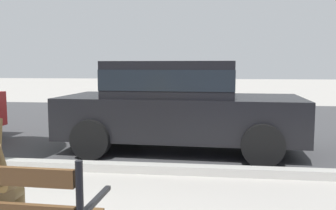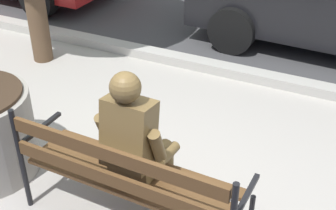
{
  "view_description": "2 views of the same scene",
  "coord_description": "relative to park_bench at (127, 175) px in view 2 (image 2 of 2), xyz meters",
  "views": [
    {
      "loc": [
        1.58,
        -1.96,
        1.48
      ],
      "look_at": [
        0.8,
        4.32,
        0.8
      ],
      "focal_mm": 38.77,
      "sensor_mm": 36.0,
      "label": 1
    },
    {
      "loc": [
        1.36,
        -2.1,
        2.83
      ],
      "look_at": [
        -0.04,
        0.86,
        0.75
      ],
      "focal_mm": 50.1,
      "sensor_mm": 36.0,
      "label": 2
    }
  ],
  "objects": [
    {
      "name": "curb_stone",
      "position": [
        0.04,
        2.75,
        -0.48
      ],
      "size": [
        60.0,
        0.2,
        0.12
      ],
      "primitive_type": "cube",
      "color": "#B2AFA8",
      "rests_on": "ground"
    },
    {
      "name": "park_bench",
      "position": [
        0.0,
        0.0,
        0.0
      ],
      "size": [
        1.82,
        0.59,
        0.95
      ],
      "color": "brown",
      "rests_on": "ground"
    },
    {
      "name": "bronze_statue_seated",
      "position": [
        0.02,
        0.21,
        0.12
      ],
      "size": [
        0.65,
        0.76,
        1.37
      ],
      "color": "brown",
      "rests_on": "ground"
    }
  ]
}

